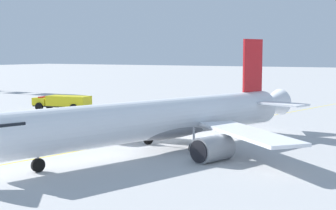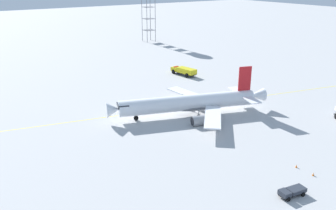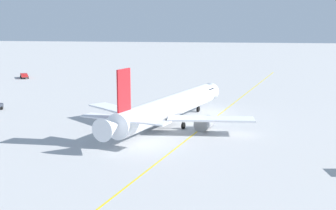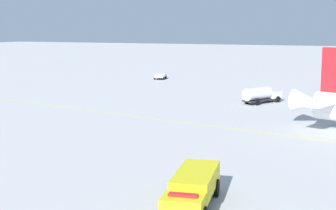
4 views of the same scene
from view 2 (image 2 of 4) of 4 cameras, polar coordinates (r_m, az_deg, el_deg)
ground_plane at (r=89.28m, az=5.05°, el=-1.09°), size 600.00×600.00×0.00m
airliner_main at (r=86.34m, az=3.39°, el=0.26°), size 37.79×28.98×10.89m
fire_tender_truck at (r=121.46m, az=2.49°, el=5.34°), size 4.37×9.81×2.50m
baggage_truck_truck at (r=59.64m, az=18.64°, el=-12.58°), size 4.49×2.40×1.22m
taxiway_centreline at (r=92.09m, az=1.64°, el=-0.36°), size 170.09×36.57×0.01m
safety_cone_near at (r=67.97m, az=19.25°, el=-8.90°), size 0.36×0.36×0.55m
safety_cone_mid at (r=66.41m, az=21.56°, el=-9.91°), size 0.36×0.36×0.55m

